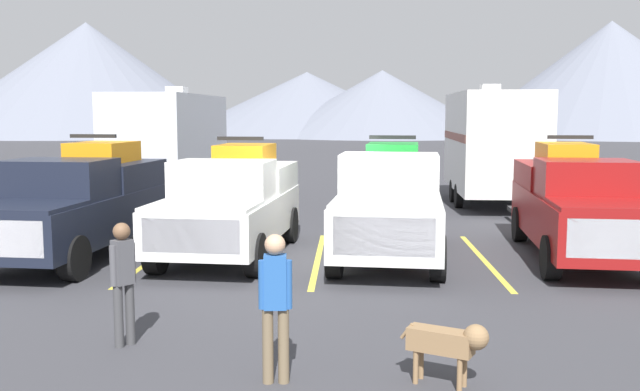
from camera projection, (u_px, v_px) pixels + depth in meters
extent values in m
plane|color=#38383D|center=(318.00, 260.00, 14.43)|extent=(240.00, 240.00, 0.00)
cube|color=black|center=(73.00, 217.00, 14.53)|extent=(2.59, 5.73, 0.89)
cube|color=black|center=(18.00, 206.00, 12.51)|extent=(2.14, 1.74, 0.08)
cube|color=black|center=(59.00, 179.00, 13.94)|extent=(2.08, 1.62, 0.78)
cube|color=slate|center=(44.00, 180.00, 13.37)|extent=(1.85, 0.39, 0.58)
cube|color=black|center=(104.00, 175.00, 15.92)|extent=(2.27, 2.74, 0.59)
cylinder|color=black|center=(74.00, 258.00, 12.60)|extent=(0.36, 0.85, 0.83)
cylinder|color=black|center=(152.00, 225.00, 16.32)|extent=(0.36, 0.85, 0.83)
cylinder|color=black|center=(74.00, 223.00, 16.57)|extent=(0.36, 0.85, 0.83)
cube|color=orange|center=(103.00, 152.00, 15.86)|extent=(1.29, 1.74, 0.45)
cylinder|color=black|center=(112.00, 154.00, 15.25)|extent=(0.22, 0.45, 0.44)
cylinder|color=black|center=(71.00, 154.00, 15.37)|extent=(0.22, 0.45, 0.44)
cylinder|color=black|center=(133.00, 151.00, 16.35)|extent=(0.22, 0.45, 0.44)
cylinder|color=black|center=(95.00, 151.00, 16.48)|extent=(0.22, 0.45, 0.44)
cube|color=black|center=(93.00, 136.00, 15.37)|extent=(1.04, 0.18, 0.08)
cube|color=white|center=(230.00, 217.00, 14.71)|extent=(2.54, 5.38, 0.86)
cube|color=white|center=(203.00, 206.00, 12.81)|extent=(2.11, 1.64, 0.08)
cube|color=white|center=(223.00, 180.00, 14.16)|extent=(2.06, 1.53, 0.78)
cube|color=slate|center=(216.00, 181.00, 13.62)|extent=(1.83, 0.39, 0.58)
cube|color=white|center=(245.00, 177.00, 16.01)|extent=(2.24, 2.58, 0.57)
cube|color=silver|center=(191.00, 236.00, 12.17)|extent=(1.75, 0.22, 0.60)
cylinder|color=black|center=(255.00, 255.00, 12.89)|extent=(0.36, 0.84, 0.82)
cylinder|color=black|center=(156.00, 252.00, 13.15)|extent=(0.36, 0.84, 0.82)
cylinder|color=black|center=(290.00, 225.00, 16.38)|extent=(0.36, 0.84, 0.82)
cylinder|color=black|center=(211.00, 223.00, 16.63)|extent=(0.36, 0.84, 0.82)
cube|color=orange|center=(245.00, 154.00, 15.96)|extent=(1.27, 1.63, 0.45)
cylinder|color=black|center=(260.00, 156.00, 15.37)|extent=(0.22, 0.45, 0.44)
cylinder|color=black|center=(219.00, 156.00, 15.50)|extent=(0.22, 0.45, 0.44)
cylinder|color=black|center=(270.00, 153.00, 16.41)|extent=(0.22, 0.45, 0.44)
cylinder|color=black|center=(231.00, 153.00, 16.54)|extent=(0.22, 0.45, 0.44)
cube|color=black|center=(240.00, 138.00, 15.49)|extent=(1.04, 0.18, 0.08)
cube|color=white|center=(390.00, 216.00, 14.48)|extent=(2.52, 5.65, 0.95)
cube|color=white|center=(386.00, 204.00, 12.48)|extent=(2.08, 1.71, 0.08)
cube|color=white|center=(389.00, 175.00, 13.89)|extent=(2.03, 1.60, 0.84)
cube|color=slate|center=(388.00, 175.00, 13.33)|extent=(1.79, 0.40, 0.62)
cube|color=white|center=(393.00, 175.00, 15.86)|extent=(2.21, 2.70, 0.51)
cube|color=silver|center=(384.00, 237.00, 11.81)|extent=(1.72, 0.22, 0.67)
cylinder|color=black|center=(438.00, 259.00, 12.58)|extent=(0.36, 0.85, 0.83)
cylinder|color=black|center=(335.00, 256.00, 12.83)|extent=(0.36, 0.85, 0.83)
cylinder|color=black|center=(433.00, 226.00, 16.25)|extent=(0.36, 0.85, 0.83)
cylinder|color=black|center=(353.00, 224.00, 16.50)|extent=(0.36, 0.85, 0.83)
cube|color=green|center=(393.00, 153.00, 15.80)|extent=(1.26, 1.71, 0.45)
cylinder|color=black|center=(413.00, 155.00, 15.19)|extent=(0.22, 0.45, 0.44)
cylinder|color=black|center=(371.00, 155.00, 15.31)|extent=(0.22, 0.45, 0.44)
cylinder|color=black|center=(413.00, 152.00, 16.29)|extent=(0.22, 0.45, 0.44)
cylinder|color=black|center=(374.00, 152.00, 16.41)|extent=(0.22, 0.45, 0.44)
cube|color=black|center=(392.00, 137.00, 15.31)|extent=(1.01, 0.17, 0.08)
cube|color=maroon|center=(578.00, 217.00, 14.44)|extent=(2.44, 5.89, 0.95)
cube|color=maroon|center=(606.00, 205.00, 12.35)|extent=(1.98, 1.77, 0.08)
cube|color=maroon|center=(586.00, 179.00, 13.83)|extent=(1.93, 1.65, 0.73)
cube|color=slate|center=(594.00, 179.00, 13.24)|extent=(1.70, 0.37, 0.54)
cube|color=maroon|center=(564.00, 175.00, 15.88)|extent=(2.11, 2.80, 0.53)
cube|color=silver|center=(617.00, 239.00, 11.64)|extent=(1.62, 0.21, 0.66)
cylinder|color=black|center=(551.00, 258.00, 12.69)|extent=(0.35, 0.83, 0.81)
cylinder|color=black|center=(598.00, 226.00, 16.30)|extent=(0.35, 0.83, 0.81)
cylinder|color=black|center=(520.00, 224.00, 16.53)|extent=(0.35, 0.83, 0.81)
cube|color=orange|center=(565.00, 153.00, 15.82)|extent=(1.20, 1.78, 0.45)
cylinder|color=black|center=(591.00, 155.00, 15.19)|extent=(0.22, 0.45, 0.44)
cylinder|color=black|center=(550.00, 155.00, 15.31)|extent=(0.22, 0.45, 0.44)
cylinder|color=black|center=(579.00, 152.00, 16.33)|extent=(0.22, 0.45, 0.44)
cylinder|color=black|center=(541.00, 152.00, 16.45)|extent=(0.22, 0.45, 0.44)
cube|color=black|center=(570.00, 137.00, 15.31)|extent=(0.96, 0.17, 0.08)
cube|color=gold|center=(155.00, 257.00, 14.74)|extent=(0.12, 5.50, 0.01)
cube|color=gold|center=(318.00, 258.00, 14.59)|extent=(0.12, 5.50, 0.01)
cube|color=gold|center=(484.00, 260.00, 14.45)|extent=(0.12, 5.50, 0.01)
cube|color=silver|center=(170.00, 142.00, 23.04)|extent=(2.62, 6.71, 3.06)
cube|color=#4C6B99|center=(133.00, 137.00, 23.12)|extent=(0.23, 6.37, 0.24)
cube|color=silver|center=(177.00, 91.00, 23.83)|extent=(0.62, 0.72, 0.30)
cube|color=#333333|center=(130.00, 211.00, 19.36)|extent=(0.16, 1.20, 0.12)
cylinder|color=black|center=(198.00, 196.00, 22.37)|extent=(0.25, 0.77, 0.76)
cylinder|color=black|center=(130.00, 195.00, 22.53)|extent=(0.25, 0.77, 0.76)
cylinder|color=black|center=(209.00, 191.00, 23.94)|extent=(0.25, 0.77, 0.76)
cylinder|color=black|center=(146.00, 190.00, 24.11)|extent=(0.25, 0.77, 0.76)
cube|color=white|center=(493.00, 141.00, 22.86)|extent=(2.71, 6.10, 3.13)
cube|color=brown|center=(454.00, 136.00, 22.93)|extent=(0.21, 5.77, 0.24)
cube|color=silver|center=(490.00, 89.00, 23.55)|extent=(0.62, 0.72, 0.30)
cube|color=#333333|center=(513.00, 210.00, 19.49)|extent=(0.16, 1.20, 0.12)
cylinder|color=black|center=(532.00, 196.00, 22.25)|extent=(0.25, 0.77, 0.76)
cylinder|color=black|center=(459.00, 196.00, 22.43)|extent=(0.25, 0.77, 0.76)
cylinder|color=black|center=(523.00, 191.00, 23.68)|extent=(0.25, 0.77, 0.76)
cylinder|color=black|center=(454.00, 191.00, 23.86)|extent=(0.25, 0.77, 0.76)
cylinder|color=#3F3F42|center=(130.00, 314.00, 9.13)|extent=(0.12, 0.12, 0.81)
cylinder|color=#3F3F42|center=(119.00, 316.00, 9.02)|extent=(0.12, 0.12, 0.81)
cube|color=#4C4C51|center=(123.00, 262.00, 8.99)|extent=(0.30, 0.30, 0.58)
sphere|color=brown|center=(122.00, 231.00, 8.95)|extent=(0.22, 0.22, 0.22)
cylinder|color=#4C4C51|center=(132.00, 263.00, 9.09)|extent=(0.10, 0.10, 0.52)
cylinder|color=#4C4C51|center=(113.00, 266.00, 8.90)|extent=(0.10, 0.10, 0.52)
cylinder|color=#726047|center=(284.00, 346.00, 7.82)|extent=(0.12, 0.12, 0.85)
cylinder|color=#726047|center=(268.00, 346.00, 7.81)|extent=(0.12, 0.12, 0.85)
cube|color=#2659A5|center=(275.00, 282.00, 7.73)|extent=(0.26, 0.21, 0.60)
sphere|color=tan|center=(275.00, 245.00, 7.68)|extent=(0.23, 0.23, 0.23)
cylinder|color=#2659A5|center=(288.00, 284.00, 7.74)|extent=(0.10, 0.10, 0.54)
cylinder|color=#2659A5|center=(263.00, 285.00, 7.73)|extent=(0.10, 0.10, 0.54)
cube|color=olive|center=(440.00, 341.00, 7.74)|extent=(0.76, 0.55, 0.25)
sphere|color=olive|center=(476.00, 337.00, 7.54)|extent=(0.28, 0.28, 0.28)
cylinder|color=olive|center=(407.00, 331.00, 7.92)|extent=(0.16, 0.11, 0.20)
cylinder|color=olive|center=(464.00, 370.00, 7.73)|extent=(0.06, 0.06, 0.38)
cylinder|color=olive|center=(460.00, 375.00, 7.58)|extent=(0.06, 0.06, 0.38)
cylinder|color=olive|center=(421.00, 362.00, 7.97)|extent=(0.06, 0.06, 0.38)
cylinder|color=olive|center=(416.00, 367.00, 7.82)|extent=(0.06, 0.06, 0.38)
cone|color=slate|center=(88.00, 79.00, 97.10)|extent=(42.75, 42.75, 15.40)
cone|color=slate|center=(307.00, 103.00, 99.34)|extent=(37.24, 37.24, 8.78)
cone|color=slate|center=(382.00, 103.00, 91.92)|extent=(31.00, 31.00, 8.58)
cone|color=slate|center=(609.00, 79.00, 92.20)|extent=(39.19, 39.19, 14.97)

